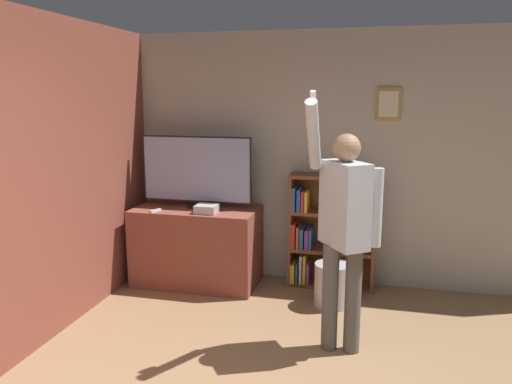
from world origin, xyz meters
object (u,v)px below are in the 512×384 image
bookshelf (324,233)px  waste_bin (332,285)px  game_console (207,209)px  person (344,223)px  television (197,171)px

bookshelf → waste_bin: (0.15, -0.51, -0.37)m
game_console → waste_bin: bearing=-4.0°
game_console → person: bearing=-33.3°
bookshelf → person: (0.29, -1.37, 0.48)m
television → bookshelf: size_ratio=1.00×
game_console → bookshelf: 1.28m
television → person: 2.02m
game_console → bookshelf: size_ratio=0.18×
person → game_console: bearing=-158.8°
game_console → bookshelf: (1.17, 0.42, -0.30)m
waste_bin → bookshelf: bearing=105.9°
waste_bin → person: bearing=-80.7°
television → game_console: size_ratio=5.56×
game_console → person: size_ratio=0.11×
bookshelf → person: 1.48m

